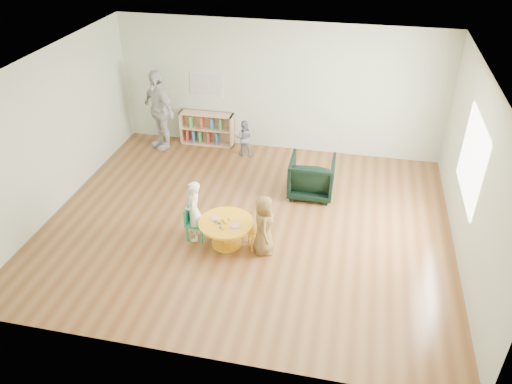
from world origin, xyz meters
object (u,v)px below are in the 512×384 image
child_left (194,211)px  toddler (244,138)px  activity_table (226,229)px  kid_chair_left (194,221)px  adult_caretaker (159,110)px  armchair (312,177)px  bookshelf (207,128)px  child_right (264,225)px  kid_chair_right (260,230)px

child_left → toddler: bearing=164.9°
activity_table → kid_chair_left: bearing=172.6°
kid_chair_left → adult_caretaker: 3.61m
armchair → activity_table: bearing=56.7°
bookshelf → adult_caretaker: adult_caretaker is taller
bookshelf → child_right: (2.05, -3.60, 0.15)m
kid_chair_left → kid_chair_right: bearing=88.6°
armchair → bookshelf: bearing=-33.9°
activity_table → child_right: child_right is taller
activity_table → adult_caretaker: 3.99m
toddler → bookshelf: bearing=-24.6°
kid_chair_left → armchair: 2.50m
toddler → activity_table: bearing=94.8°
activity_table → armchair: bearing=57.5°
child_left → child_right: (1.19, -0.11, -0.02)m
bookshelf → kid_chair_right: bearing=-60.3°
child_left → adult_caretaker: 3.62m
child_left → adult_caretaker: (-1.81, 3.11, 0.35)m
toddler → child_right: bearing=105.4°
bookshelf → armchair: size_ratio=1.41×
kid_chair_left → toddler: toddler is taller
bookshelf → toddler: 1.03m
child_left → kid_chair_right: bearing=78.2°
bookshelf → armchair: armchair is taller
child_left → armchair: bearing=122.9°
toddler → adult_caretaker: (-1.91, 0.01, 0.48)m
kid_chair_right → child_right: child_right is taller
child_right → adult_caretaker: (-3.00, 3.23, 0.37)m
kid_chair_left → child_right: size_ratio=0.58×
child_right → toddler: bearing=8.1°
kid_chair_right → adult_caretaker: size_ratio=0.32×
kid_chair_right → adult_caretaker: (-2.92, 3.09, 0.58)m
kid_chair_left → armchair: (1.76, 1.77, 0.06)m
bookshelf → toddler: size_ratio=1.47×
armchair → child_left: size_ratio=0.79×
kid_chair_left → adult_caretaker: (-1.78, 3.09, 0.56)m
bookshelf → activity_table: bearing=-68.2°
child_left → bookshelf: bearing=-179.3°
child_left → child_right: child_left is taller
child_right → activity_table: bearing=74.1°
kid_chair_right → child_left: bearing=67.5°
activity_table → kid_chair_left: (-0.58, 0.08, 0.01)m
bookshelf → child_left: 3.59m
armchair → child_right: (-0.54, -1.91, 0.13)m
kid_chair_left → child_right: child_right is taller
child_right → bookshelf: bearing=19.1°
kid_chair_right → toddler: size_ratio=0.70×
kid_chair_left → armchair: armchair is taller
activity_table → kid_chair_left: 0.59m
armchair → toddler: size_ratio=1.04×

